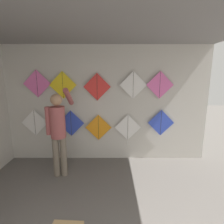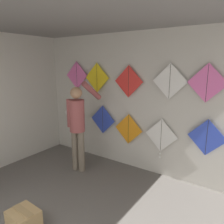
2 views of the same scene
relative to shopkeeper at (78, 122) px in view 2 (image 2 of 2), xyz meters
name	(u,v)px [view 2 (image 2 of 2)]	position (x,y,z in m)	size (l,w,h in m)	color
back_panel	(132,102)	(0.78, 0.81, 0.35)	(5.28, 0.06, 2.80)	beige
ceiling_slab	(58,11)	(0.78, -1.10, 1.77)	(5.28, 4.56, 0.04)	gray
shopkeeper	(78,122)	(0.00, 0.00, 0.00)	(0.47, 0.67, 1.86)	#726656
cardboard_box	(24,220)	(0.53, -1.66, -0.91)	(0.41, 0.35, 0.28)	tan
kite_0	(74,114)	(-0.80, 0.72, -0.08)	(0.65, 0.01, 0.65)	white
kite_1	(103,120)	(0.09, 0.72, -0.10)	(0.65, 0.01, 0.65)	blue
kite_2	(128,129)	(0.76, 0.72, -0.21)	(0.65, 0.01, 0.65)	orange
kite_3	(161,136)	(1.48, 0.72, -0.23)	(0.65, 0.04, 0.79)	white
kite_4	(207,138)	(2.30, 0.72, -0.09)	(0.65, 0.01, 0.65)	blue
kite_5	(77,75)	(-0.66, 0.72, 0.86)	(0.65, 0.01, 0.65)	pink
kite_6	(97,78)	(-0.06, 0.72, 0.83)	(0.65, 0.01, 0.65)	yellow
kite_7	(129,81)	(0.74, 0.72, 0.79)	(0.65, 0.01, 0.65)	red
kite_8	(170,81)	(1.59, 0.72, 0.83)	(0.65, 0.01, 0.65)	white
kite_9	(207,83)	(2.22, 0.72, 0.83)	(0.65, 0.01, 0.65)	pink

